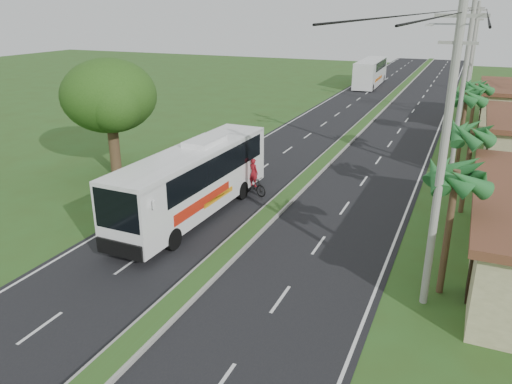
% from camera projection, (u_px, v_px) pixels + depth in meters
% --- Properties ---
extents(ground, '(180.00, 180.00, 0.00)m').
position_uv_depth(ground, '(200.00, 281.00, 20.27)').
color(ground, '#324F1D').
rests_on(ground, ground).
extents(road_asphalt, '(14.00, 160.00, 0.02)m').
position_uv_depth(road_asphalt, '(331.00, 155.00, 37.47)').
color(road_asphalt, black).
rests_on(road_asphalt, ground).
extents(median_strip, '(1.20, 160.00, 0.18)m').
position_uv_depth(median_strip, '(331.00, 154.00, 37.43)').
color(median_strip, gray).
rests_on(median_strip, ground).
extents(lane_edge_left, '(0.12, 160.00, 0.01)m').
position_uv_depth(lane_edge_left, '(250.00, 146.00, 39.97)').
color(lane_edge_left, silver).
rests_on(lane_edge_left, ground).
extents(lane_edge_right, '(0.12, 160.00, 0.01)m').
position_uv_depth(lane_edge_right, '(424.00, 166.00, 34.97)').
color(lane_edge_right, silver).
rests_on(lane_edge_right, ground).
extents(palm_verge_a, '(2.40, 2.40, 5.45)m').
position_uv_depth(palm_verge_a, '(456.00, 177.00, 17.84)').
color(palm_verge_a, '#473321').
rests_on(palm_verge_a, ground).
extents(palm_verge_b, '(2.40, 2.40, 5.05)m').
position_uv_depth(palm_verge_b, '(472.00, 134.00, 25.57)').
color(palm_verge_b, '#473321').
rests_on(palm_verge_b, ground).
extents(palm_verge_c, '(2.40, 2.40, 5.85)m').
position_uv_depth(palm_verge_c, '(467.00, 97.00, 31.54)').
color(palm_verge_c, '#473321').
rests_on(palm_verge_c, ground).
extents(palm_verge_d, '(2.40, 2.40, 5.25)m').
position_uv_depth(palm_verge_d, '(476.00, 87.00, 39.30)').
color(palm_verge_d, '#473321').
rests_on(palm_verge_d, ground).
extents(shade_tree, '(6.30, 6.00, 7.54)m').
position_uv_depth(shade_tree, '(108.00, 98.00, 31.65)').
color(shade_tree, '#473321').
rests_on(shade_tree, ground).
extents(utility_pole_a, '(1.60, 0.28, 11.00)m').
position_uv_depth(utility_pole_a, '(443.00, 158.00, 16.84)').
color(utility_pole_a, gray).
rests_on(utility_pole_a, ground).
extents(utility_pole_b, '(3.20, 0.28, 12.00)m').
position_uv_depth(utility_pole_b, '(463.00, 80.00, 30.41)').
color(utility_pole_b, gray).
rests_on(utility_pole_b, ground).
extents(utility_pole_c, '(1.60, 0.28, 11.00)m').
position_uv_depth(utility_pole_c, '(471.00, 60.00, 47.81)').
color(utility_pole_c, gray).
rests_on(utility_pole_c, ground).
extents(utility_pole_d, '(1.60, 0.28, 10.50)m').
position_uv_depth(utility_pole_d, '(475.00, 48.00, 65.10)').
color(utility_pole_d, gray).
rests_on(utility_pole_d, ground).
extents(coach_bus_main, '(2.84, 12.22, 3.93)m').
position_uv_depth(coach_bus_main, '(195.00, 177.00, 25.92)').
color(coach_bus_main, white).
rests_on(coach_bus_main, ground).
extents(coach_bus_far, '(3.03, 12.35, 3.58)m').
position_uv_depth(coach_bus_far, '(371.00, 71.00, 69.87)').
color(coach_bus_far, white).
rests_on(coach_bus_far, ground).
extents(motorcyclist, '(2.00, 1.20, 2.23)m').
position_uv_depth(motorcyclist, '(254.00, 182.00, 29.29)').
color(motorcyclist, black).
rests_on(motorcyclist, ground).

